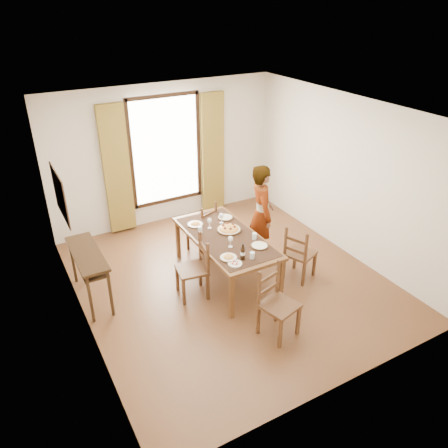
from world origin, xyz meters
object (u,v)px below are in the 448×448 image
console_table (88,259)px  pasta_platter (229,228)px  man (262,214)px  dining_table (226,239)px

console_table → pasta_platter: 2.19m
man → pasta_platter: man is taller
console_table → dining_table: 2.08m
dining_table → man: bearing=14.1°
console_table → pasta_platter: pasta_platter is taller
dining_table → pasta_platter: bearing=45.7°
man → pasta_platter: 0.66m
man → pasta_platter: size_ratio=4.29×
dining_table → pasta_platter: 0.22m
dining_table → man: (0.79, 0.20, 0.16)m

